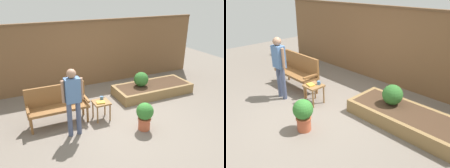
{
  "view_description": "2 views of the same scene",
  "coord_description": "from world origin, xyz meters",
  "views": [
    {
      "loc": [
        -2.28,
        -4.57,
        3.07
      ],
      "look_at": [
        0.07,
        0.56,
        0.77
      ],
      "focal_mm": 37.73,
      "sensor_mm": 36.0,
      "label": 1
    },
    {
      "loc": [
        3.52,
        -2.74,
        2.68
      ],
      "look_at": [
        0.1,
        0.64,
        0.54
      ],
      "focal_mm": 36.1,
      "sensor_mm": 36.0,
      "label": 2
    }
  ],
  "objects": [
    {
      "name": "ground_plane",
      "position": [
        0.0,
        0.0,
        0.0
      ],
      "size": [
        14.0,
        14.0,
        0.0
      ],
      "primitive_type": "plane",
      "color": "#70665B"
    },
    {
      "name": "fence_back",
      "position": [
        0.0,
        2.6,
        1.09
      ],
      "size": [
        8.4,
        0.14,
        2.16
      ],
      "color": "brown",
      "rests_on": "ground_plane"
    },
    {
      "name": "garden_bench",
      "position": [
        -1.37,
        0.56,
        0.54
      ],
      "size": [
        1.44,
        0.48,
        0.94
      ],
      "color": "brown",
      "rests_on": "ground_plane"
    },
    {
      "name": "side_table",
      "position": [
        -0.35,
        0.27,
        0.4
      ],
      "size": [
        0.4,
        0.4,
        0.48
      ],
      "color": "olive",
      "rests_on": "ground_plane"
    },
    {
      "name": "cup_on_table",
      "position": [
        -0.29,
        0.38,
        0.52
      ],
      "size": [
        0.12,
        0.08,
        0.09
      ],
      "color": "teal",
      "rests_on": "side_table"
    },
    {
      "name": "book_on_table",
      "position": [
        -0.39,
        0.21,
        0.5
      ],
      "size": [
        0.22,
        0.18,
        0.03
      ],
      "primitive_type": "cube",
      "rotation": [
        0.0,
        0.0,
        -0.19
      ],
      "color": "gold",
      "rests_on": "side_table"
    },
    {
      "name": "potted_boxwood",
      "position": [
        0.38,
        -0.58,
        0.39
      ],
      "size": [
        0.4,
        0.4,
        0.67
      ],
      "color": "#B75638",
      "rests_on": "ground_plane"
    },
    {
      "name": "raised_planter_bed",
      "position": [
        1.68,
        1.04,
        0.15
      ],
      "size": [
        2.4,
        1.0,
        0.3
      ],
      "color": "olive",
      "rests_on": "ground_plane"
    },
    {
      "name": "shrub_near_bench",
      "position": [
        1.29,
        1.1,
        0.52
      ],
      "size": [
        0.44,
        0.44,
        0.44
      ],
      "color": "brown",
      "rests_on": "raised_planter_bed"
    },
    {
      "name": "person_by_bench",
      "position": [
        -1.15,
        -0.12,
        0.93
      ],
      "size": [
        0.47,
        0.2,
        1.56
      ],
      "color": "#475170",
      "rests_on": "ground_plane"
    }
  ]
}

